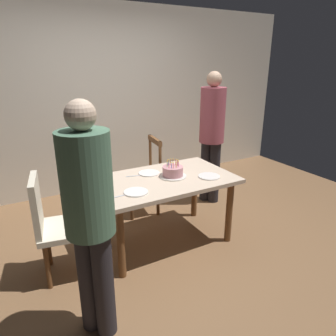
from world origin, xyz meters
TOP-DOWN VIEW (x-y plane):
  - ground at (0.00, 0.00)m, footprint 6.40×6.40m
  - back_wall at (0.00, 1.85)m, footprint 6.40×0.10m
  - dining_table at (0.00, 0.00)m, footprint 1.40×0.85m
  - birthday_cake at (0.10, -0.01)m, footprint 0.28×0.28m
  - plate_near_celebrant at (-0.39, -0.19)m, footprint 0.22×0.22m
  - plate_far_side at (-0.07, 0.19)m, footprint 0.22×0.22m
  - plate_near_guest at (0.42, -0.19)m, footprint 0.22×0.22m
  - fork_near_celebrant at (-0.55, -0.20)m, footprint 0.18×0.02m
  - fork_far_side at (-0.23, 0.19)m, footprint 0.18×0.06m
  - chair_spindle_back at (0.10, 0.74)m, footprint 0.49×0.49m
  - chair_upholstered at (-1.09, -0.01)m, footprint 0.51×0.51m
  - person_celebrant at (-0.95, -0.78)m, footprint 0.32×0.32m
  - person_guest at (1.03, 0.60)m, footprint 0.32×0.32m

SIDE VIEW (x-z plane):
  - ground at x=0.00m, z-range 0.00..0.00m
  - chair_spindle_back at x=0.10m, z-range -0.02..0.93m
  - chair_upholstered at x=-1.09m, z-range 0.06..1.01m
  - dining_table at x=0.00m, z-range 0.26..0.99m
  - fork_near_celebrant at x=-0.55m, z-range 0.72..0.73m
  - fork_far_side at x=-0.23m, z-range 0.72..0.73m
  - plate_near_celebrant at x=-0.39m, z-range 0.72..0.74m
  - plate_far_side at x=-0.07m, z-range 0.72..0.74m
  - plate_near_guest at x=0.42m, z-range 0.72..0.74m
  - birthday_cake at x=0.10m, z-range 0.69..0.86m
  - person_celebrant at x=-0.95m, z-range 0.12..1.76m
  - person_guest at x=1.03m, z-range 0.12..1.84m
  - back_wall at x=0.00m, z-range 0.00..2.60m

